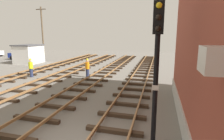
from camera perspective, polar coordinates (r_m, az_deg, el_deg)
The scene contains 7 objects.
track_centre at distance 8.66m, azimuth -29.75°, elevation -17.80°, with size 2.50×60.04×0.32m.
signal_mast at distance 6.47m, azimuth 13.98°, elevation 3.49°, with size 0.36×0.40×5.22m.
control_hut at distance 29.40m, azimuth -24.86°, elevation 4.66°, with size 3.00×3.80×2.76m.
parked_car_blue at distance 34.61m, azimuth -26.70°, elevation 4.49°, with size 4.20×2.04×1.76m.
utility_pole_far at distance 32.58m, azimuth -21.16°, elevation 10.97°, with size 1.80×0.24×8.64m.
track_worker_foreground at distance 19.52m, azimuth -24.32°, elevation 0.64°, with size 0.40×0.40×1.87m.
track_worker_distant at distance 17.79m, azimuth -7.80°, elevation 0.60°, with size 0.40×0.40×1.87m.
Camera 1 is at (2.76, -5.26, 4.09)m, focal length 28.85 mm.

